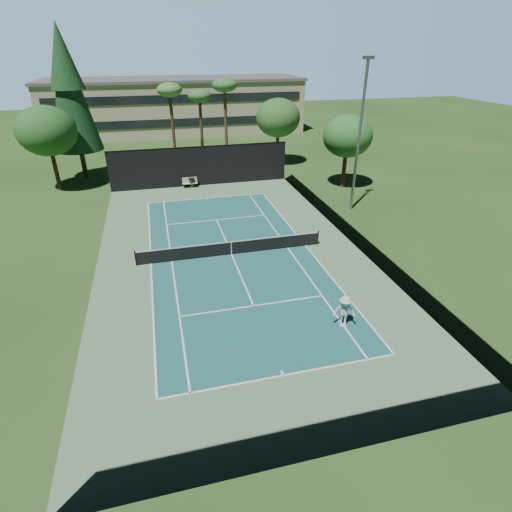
{
  "coord_description": "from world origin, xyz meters",
  "views": [
    {
      "loc": [
        -4.41,
        -24.28,
        12.96
      ],
      "look_at": [
        1.0,
        -3.0,
        1.3
      ],
      "focal_mm": 28.0,
      "sensor_mm": 36.0,
      "label": 1
    }
  ],
  "objects_px": {
    "tennis_ball_a": "(227,352)",
    "tennis_ball_b": "(223,231)",
    "park_bench": "(190,182)",
    "trash_bin": "(192,183)",
    "tennis_ball_c": "(245,229)",
    "player": "(344,311)",
    "tennis_net": "(231,247)",
    "tennis_ball_d": "(179,238)"
  },
  "relations": [
    {
      "from": "tennis_net",
      "to": "tennis_ball_a",
      "type": "relative_size",
      "value": 203.94
    },
    {
      "from": "park_bench",
      "to": "trash_bin",
      "type": "bearing_deg",
      "value": -13.89
    },
    {
      "from": "park_bench",
      "to": "trash_bin",
      "type": "relative_size",
      "value": 1.59
    },
    {
      "from": "trash_bin",
      "to": "player",
      "type": "bearing_deg",
      "value": -78.37
    },
    {
      "from": "player",
      "to": "tennis_ball_b",
      "type": "xyz_separation_m",
      "value": [
        -3.99,
        13.18,
        -0.88
      ]
    },
    {
      "from": "tennis_net",
      "to": "trash_bin",
      "type": "xyz_separation_m",
      "value": [
        -1.04,
        15.6,
        -0.08
      ]
    },
    {
      "from": "player",
      "to": "tennis_ball_b",
      "type": "relative_size",
      "value": 29.98
    },
    {
      "from": "tennis_net",
      "to": "player",
      "type": "xyz_separation_m",
      "value": [
        4.08,
        -9.25,
        0.35
      ]
    },
    {
      "from": "tennis_ball_b",
      "to": "tennis_ball_c",
      "type": "relative_size",
      "value": 0.9
    },
    {
      "from": "tennis_ball_c",
      "to": "trash_bin",
      "type": "xyz_separation_m",
      "value": [
        -2.94,
        11.6,
        0.44
      ]
    },
    {
      "from": "tennis_ball_c",
      "to": "park_bench",
      "type": "xyz_separation_m",
      "value": [
        -3.14,
        11.64,
        0.51
      ]
    },
    {
      "from": "tennis_ball_a",
      "to": "tennis_ball_c",
      "type": "height_order",
      "value": "tennis_ball_c"
    },
    {
      "from": "tennis_ball_a",
      "to": "park_bench",
      "type": "distance_m",
      "value": 25.45
    },
    {
      "from": "tennis_ball_c",
      "to": "tennis_ball_d",
      "type": "height_order",
      "value": "tennis_ball_c"
    },
    {
      "from": "tennis_net",
      "to": "tennis_ball_c",
      "type": "distance_m",
      "value": 4.47
    },
    {
      "from": "player",
      "to": "trash_bin",
      "type": "height_order",
      "value": "player"
    },
    {
      "from": "park_bench",
      "to": "tennis_ball_b",
      "type": "bearing_deg",
      "value": -83.55
    },
    {
      "from": "tennis_ball_d",
      "to": "trash_bin",
      "type": "bearing_deg",
      "value": 79.19
    },
    {
      "from": "trash_bin",
      "to": "park_bench",
      "type": "bearing_deg",
      "value": 166.11
    },
    {
      "from": "tennis_ball_d",
      "to": "tennis_ball_c",
      "type": "bearing_deg",
      "value": 4.82
    },
    {
      "from": "tennis_ball_a",
      "to": "trash_bin",
      "type": "xyz_separation_m",
      "value": [
        1.11,
        25.38,
        0.45
      ]
    },
    {
      "from": "tennis_ball_a",
      "to": "player",
      "type": "bearing_deg",
      "value": 4.79
    },
    {
      "from": "park_bench",
      "to": "trash_bin",
      "type": "height_order",
      "value": "park_bench"
    },
    {
      "from": "tennis_ball_c",
      "to": "trash_bin",
      "type": "height_order",
      "value": "trash_bin"
    },
    {
      "from": "player",
      "to": "tennis_ball_d",
      "type": "xyz_separation_m",
      "value": [
        -7.41,
        12.82,
        -0.88
      ]
    },
    {
      "from": "player",
      "to": "tennis_ball_b",
      "type": "bearing_deg",
      "value": 126.64
    },
    {
      "from": "tennis_ball_d",
      "to": "tennis_ball_a",
      "type": "bearing_deg",
      "value": -84.91
    },
    {
      "from": "tennis_ball_c",
      "to": "tennis_ball_d",
      "type": "relative_size",
      "value": 1.06
    },
    {
      "from": "tennis_ball_b",
      "to": "park_bench",
      "type": "bearing_deg",
      "value": 96.45
    },
    {
      "from": "tennis_net",
      "to": "tennis_ball_a",
      "type": "distance_m",
      "value": 10.02
    },
    {
      "from": "tennis_net",
      "to": "tennis_ball_b",
      "type": "distance_m",
      "value": 3.96
    },
    {
      "from": "park_bench",
      "to": "player",
      "type": "bearing_deg",
      "value": -77.96
    },
    {
      "from": "tennis_ball_d",
      "to": "tennis_ball_b",
      "type": "bearing_deg",
      "value": 5.96
    },
    {
      "from": "player",
      "to": "park_bench",
      "type": "relative_size",
      "value": 1.21
    },
    {
      "from": "player",
      "to": "tennis_ball_a",
      "type": "distance_m",
      "value": 6.31
    },
    {
      "from": "tennis_net",
      "to": "tennis_ball_c",
      "type": "bearing_deg",
      "value": 64.54
    },
    {
      "from": "player",
      "to": "park_bench",
      "type": "bearing_deg",
      "value": 121.85
    },
    {
      "from": "tennis_ball_a",
      "to": "tennis_ball_d",
      "type": "relative_size",
      "value": 1.0
    },
    {
      "from": "tennis_net",
      "to": "tennis_ball_d",
      "type": "xyz_separation_m",
      "value": [
        -3.33,
        3.56,
        -0.53
      ]
    },
    {
      "from": "tennis_net",
      "to": "player",
      "type": "height_order",
      "value": "player"
    },
    {
      "from": "player",
      "to": "tennis_ball_a",
      "type": "xyz_separation_m",
      "value": [
        -6.23,
        -0.52,
        -0.88
      ]
    },
    {
      "from": "tennis_ball_a",
      "to": "tennis_ball_b",
      "type": "height_order",
      "value": "tennis_ball_a"
    }
  ]
}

